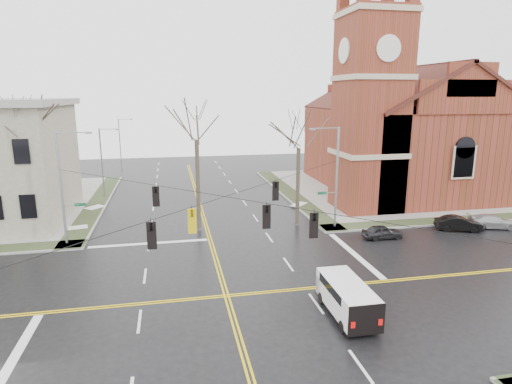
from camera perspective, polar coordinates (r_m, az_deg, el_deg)
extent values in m
plane|color=black|center=(26.71, -3.94, -13.65)|extent=(120.00, 120.00, 0.00)
cube|color=gray|center=(57.41, 18.01, 0.39)|extent=(30.00, 30.00, 0.15)
cube|color=#2D371E|center=(52.08, 4.65, -0.17)|extent=(2.00, 30.00, 0.02)
cube|color=#2D371E|center=(46.26, 26.33, -3.19)|extent=(30.00, 2.00, 0.02)
cube|color=#2D371E|center=(50.78, -20.44, -1.30)|extent=(2.00, 30.00, 0.02)
cube|color=gold|center=(26.70, -4.21, -13.66)|extent=(0.12, 100.00, 0.01)
cube|color=gold|center=(26.72, -3.68, -13.62)|extent=(0.12, 100.00, 0.01)
cube|color=gold|center=(26.60, -3.91, -13.75)|extent=(100.00, 0.12, 0.01)
cube|color=gold|center=(26.82, -3.98, -13.53)|extent=(100.00, 0.12, 0.01)
cube|color=silver|center=(36.28, -14.09, -6.66)|extent=(9.50, 0.50, 0.01)
cube|color=silver|center=(23.43, -30.14, -19.62)|extent=(0.50, 9.50, 0.01)
cube|color=silver|center=(33.89, 12.94, -8.02)|extent=(0.50, 9.50, 0.01)
cube|color=brown|center=(45.38, 14.91, 10.08)|extent=(6.00, 6.00, 20.00)
cube|color=#BAAB8F|center=(45.96, 15.65, 21.97)|extent=(6.30, 6.30, 0.50)
cylinder|color=silver|center=(42.81, 17.28, 17.84)|extent=(2.40, 0.15, 2.40)
cylinder|color=silver|center=(44.27, 11.66, 17.96)|extent=(0.15, 2.40, 2.40)
cube|color=brown|center=(57.95, 18.73, 5.40)|extent=(18.00, 24.00, 10.00)
cube|color=brown|center=(48.95, 12.64, 1.16)|extent=(2.00, 5.00, 4.40)
cylinder|color=gray|center=(38.76, 10.71, 1.88)|extent=(0.20, 0.20, 9.00)
cylinder|color=gray|center=(38.82, 9.81, -0.10)|extent=(1.20, 0.06, 0.06)
cube|color=#0D4D2B|center=(38.57, 8.84, -0.15)|extent=(0.90, 0.04, 0.25)
cylinder|color=gray|center=(37.73, 9.29, 8.39)|extent=(2.40, 0.08, 0.08)
cube|color=gray|center=(37.33, 7.54, 8.32)|extent=(0.50, 0.22, 0.15)
cylinder|color=gray|center=(36.94, -24.54, 0.38)|extent=(0.20, 0.20, 9.00)
cylinder|color=gray|center=(37.10, -23.44, -1.61)|extent=(1.20, 0.06, 0.06)
cube|color=#0D4D2B|center=(36.96, -22.38, -1.57)|extent=(0.90, 0.04, 0.25)
cylinder|color=gray|center=(36.07, -23.32, 7.31)|extent=(2.40, 0.08, 0.08)
cube|color=gray|center=(35.85, -21.43, 7.36)|extent=(0.50, 0.22, 0.15)
cylinder|color=black|center=(24.57, -4.17, -0.61)|extent=(23.02, 23.02, 0.03)
cylinder|color=black|center=(24.57, -4.17, -0.61)|extent=(23.02, 23.02, 0.03)
imported|color=black|center=(20.77, -13.74, -5.67)|extent=(0.21, 0.26, 1.30)
imported|color=black|center=(29.30, 2.62, 0.13)|extent=(0.21, 0.26, 1.30)
imported|color=gold|center=(22.67, -8.51, -3.85)|extent=(0.21, 0.26, 1.30)
imported|color=black|center=(28.47, -13.20, -0.58)|extent=(0.21, 0.26, 1.30)
imported|color=black|center=(21.89, 7.71, -4.44)|extent=(0.21, 0.26, 1.30)
imported|color=black|center=(23.19, 1.42, -3.32)|extent=(0.21, 0.26, 1.30)
cylinder|color=gray|center=(52.87, -19.87, 3.66)|extent=(0.16, 0.16, 8.00)
cylinder|color=gray|center=(52.30, -19.11, 7.93)|extent=(2.00, 0.07, 0.07)
cube|color=gray|center=(52.18, -18.00, 7.95)|extent=(0.45, 0.20, 0.13)
cylinder|color=gray|center=(72.55, -17.68, 6.15)|extent=(0.16, 0.16, 8.00)
cylinder|color=gray|center=(72.13, -17.10, 9.27)|extent=(2.00, 0.07, 0.07)
cube|color=gray|center=(72.05, -16.29, 9.28)|extent=(0.45, 0.20, 0.13)
cube|color=white|center=(24.56, 12.05, -13.54)|extent=(1.95, 4.92, 1.57)
cube|color=white|center=(26.35, 10.29, -12.11)|extent=(1.90, 0.85, 1.11)
cube|color=black|center=(26.42, 10.08, -10.82)|extent=(1.71, 0.13, 0.74)
cube|color=black|center=(24.50, 11.94, -12.29)|extent=(1.95, 3.35, 0.51)
cube|color=#B70C0A|center=(22.37, 12.81, -16.92)|extent=(0.22, 0.07, 0.31)
cube|color=#B70C0A|center=(22.94, 16.26, -16.33)|extent=(0.22, 0.07, 0.31)
cube|color=black|center=(24.93, 11.96, -15.20)|extent=(1.99, 4.97, 0.09)
cylinder|color=black|center=(25.96, 8.77, -13.78)|extent=(0.25, 0.67, 0.67)
cylinder|color=black|center=(26.54, 12.33, -13.32)|extent=(0.25, 0.67, 0.67)
cylinder|color=black|center=(23.32, 11.54, -17.21)|extent=(0.25, 0.67, 0.67)
cylinder|color=black|center=(23.96, 15.47, -16.56)|extent=(0.25, 0.67, 0.67)
imported|color=black|center=(37.75, 16.50, -5.12)|extent=(3.39, 1.37, 1.15)
imported|color=black|center=(42.31, 25.39, -3.81)|extent=(4.20, 2.58, 1.31)
imported|color=#B1B1B3|center=(44.55, 28.98, -3.45)|extent=(4.50, 2.83, 1.22)
cylinder|color=#372E23|center=(39.89, -27.97, 0.43)|extent=(0.36, 0.36, 8.37)
cylinder|color=#372E23|center=(37.89, -7.75, 0.94)|extent=(0.36, 0.36, 7.97)
cylinder|color=#372E23|center=(39.17, 5.59, 0.71)|extent=(0.36, 0.36, 7.06)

